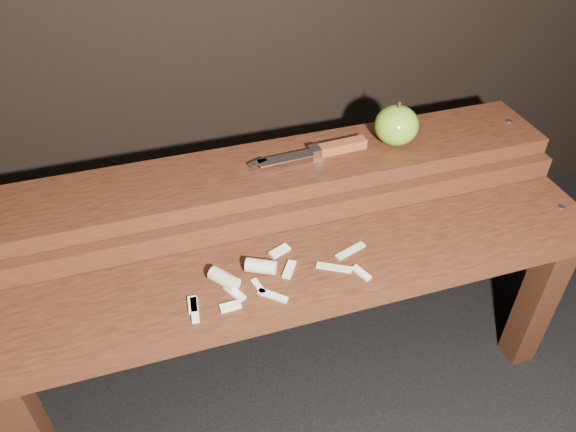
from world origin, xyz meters
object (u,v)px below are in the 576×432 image
object	(u,v)px
bench_front_tier	(307,294)
apple	(396,125)
knife	(328,149)
bench_rear_tier	(273,199)

from	to	relation	value
bench_front_tier	apple	world-z (taller)	apple
bench_front_tier	knife	xyz separation A→B (m)	(0.12, 0.23, 0.16)
bench_rear_tier	knife	bearing A→B (deg)	3.05
bench_front_tier	bench_rear_tier	distance (m)	0.23
knife	apple	bearing A→B (deg)	-0.83
bench_front_tier	bench_rear_tier	bearing A→B (deg)	90.00
bench_front_tier	apple	bearing A→B (deg)	40.16
bench_front_tier	knife	distance (m)	0.31
bench_front_tier	bench_rear_tier	world-z (taller)	bench_rear_tier
bench_rear_tier	apple	bearing A→B (deg)	0.90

